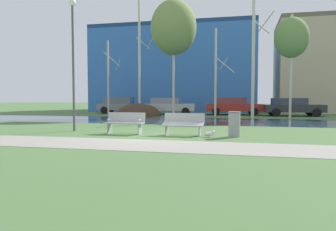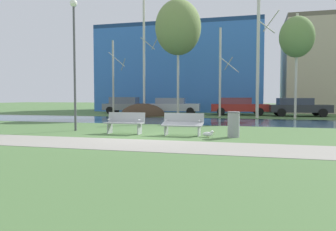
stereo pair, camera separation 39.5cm
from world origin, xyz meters
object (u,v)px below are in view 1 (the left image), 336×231
Objects in this scene: parked_sedan_second_silver at (169,106)px; parked_hatch_third_red at (233,106)px; trash_bin at (234,124)px; parked_van_nearest_grey at (122,105)px; streetlamp at (73,44)px; parked_wagon_fourth_dark at (292,106)px; bench_left at (125,122)px; bench_right at (183,123)px; seagull at (209,134)px.

parked_hatch_third_red reaches higher than parked_sedan_second_silver.
parked_van_nearest_grey is at bearing 124.05° from trash_bin.
streetlamp is 1.23× the size of parked_wagon_fourth_dark.
parked_sedan_second_silver reaches higher than bench_left.
trash_bin is at bearing -0.27° from bench_left.
bench_right is at bearing 0.00° from bench_left.
parked_van_nearest_grey is 14.60m from parked_wagon_fourth_dark.
seagull is at bearing -8.63° from streetlamp.
parked_wagon_fourth_dark is at bearing 72.25° from seagull.
trash_bin is 18.93m from parked_van_nearest_grey.
parked_hatch_third_red is (6.34, 14.96, -3.04)m from streetlamp.
seagull is 0.10× the size of parked_hatch_third_red.
bench_right is 3.51× the size of seagull.
parked_hatch_third_red is at bearing 92.31° from trash_bin.
bench_right is at bearing 179.40° from trash_bin.
trash_bin is 0.21× the size of parked_van_nearest_grey.
streetlamp reaches higher than seagull.
parked_sedan_second_silver is 10.01m from parked_wagon_fourth_dark.
parked_van_nearest_grey is (-10.60, 15.69, 0.28)m from trash_bin.
streetlamp is 1.27× the size of parked_van_nearest_grey.
streetlamp is 15.79m from parked_van_nearest_grey.
bench_left is 0.28× the size of streetlamp.
parked_van_nearest_grey is 0.94× the size of parked_hatch_third_red.
parked_van_nearest_grey is at bearing 171.50° from parked_sedan_second_silver.
parked_wagon_fourth_dark is (5.92, 14.92, 0.28)m from bench_right.
bench_right is 17.90m from parked_van_nearest_grey.
trash_bin is 15.47m from parked_wagon_fourth_dark.
parked_sedan_second_silver reaches higher than seagull.
parked_van_nearest_grey is 0.97× the size of parked_wagon_fourth_dark.
seagull is at bearing -161.49° from trash_bin.
bench_left is 0.34× the size of parked_hatch_third_red.
trash_bin reaches higher than bench_left.
seagull is at bearing -17.18° from bench_right.
parked_van_nearest_grey is (-9.70, 15.99, 0.65)m from seagull.
parked_hatch_third_red reaches higher than bench_left.
trash_bin is 2.09× the size of seagull.
bench_left is 4.27m from streetlamp.
parked_hatch_third_red reaches higher than parked_wagon_fourth_dark.
parked_sedan_second_silver is (4.57, -0.68, -0.02)m from parked_van_nearest_grey.
bench_right is at bearing -111.65° from parked_wagon_fourth_dark.
parked_van_nearest_grey reaches higher than trash_bin.
seagull is 7.15m from streetlamp.
seagull is 18.71m from parked_van_nearest_grey.
parked_van_nearest_grey is at bearing 177.08° from parked_wagon_fourth_dark.
bench_right is 0.28× the size of streetlamp.
bench_right is 0.34× the size of parked_hatch_third_red.
trash_bin is 0.22× the size of parked_sedan_second_silver.
parked_sedan_second_silver is at bearing 105.24° from bench_right.
parked_van_nearest_grey is at bearing 118.92° from bench_right.
streetlamp is (-6.97, 0.62, 3.31)m from trash_bin.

